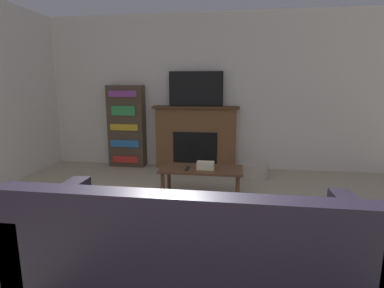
% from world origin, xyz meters
% --- Properties ---
extents(wall_back, '(6.70, 0.06, 2.70)m').
position_xyz_m(wall_back, '(0.00, 4.03, 1.35)').
color(wall_back, silver).
rests_on(wall_back, ground_plane).
extents(fireplace, '(1.52, 0.28, 1.12)m').
position_xyz_m(fireplace, '(-0.14, 3.89, 0.56)').
color(fireplace, brown).
rests_on(fireplace, ground_plane).
extents(tv, '(0.94, 0.03, 0.59)m').
position_xyz_m(tv, '(-0.14, 3.87, 1.42)').
color(tv, black).
rests_on(tv, fireplace).
extents(couch, '(2.35, 0.95, 0.88)m').
position_xyz_m(couch, '(0.28, 0.56, 0.29)').
color(couch, black).
rests_on(couch, ground_plane).
extents(coffee_table, '(1.07, 0.48, 0.42)m').
position_xyz_m(coffee_table, '(0.13, 2.39, 0.36)').
color(coffee_table, brown).
rests_on(coffee_table, ground_plane).
extents(tissue_box, '(0.22, 0.12, 0.10)m').
position_xyz_m(tissue_box, '(0.19, 2.34, 0.47)').
color(tissue_box, beige).
rests_on(tissue_box, coffee_table).
extents(remote_control, '(0.04, 0.15, 0.02)m').
position_xyz_m(remote_control, '(-0.04, 2.31, 0.43)').
color(remote_control, black).
rests_on(remote_control, coffee_table).
extents(bookshelf, '(0.65, 0.29, 1.48)m').
position_xyz_m(bookshelf, '(-1.42, 3.86, 0.74)').
color(bookshelf, '#4C3D2D').
rests_on(bookshelf, ground_plane).
extents(storage_basket, '(0.44, 0.44, 0.23)m').
position_xyz_m(storage_basket, '(0.88, 3.47, 0.11)').
color(storage_basket, '#BCB29E').
rests_on(storage_basket, ground_plane).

